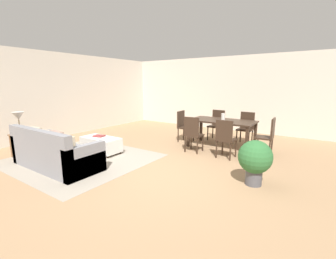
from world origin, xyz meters
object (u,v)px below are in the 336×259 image
couch (55,154)px  dining_table (222,123)px  ottoman_table (101,144)px  vase_centerpiece (223,117)px  book_on_ottoman (99,136)px  dining_chair_head_west (184,124)px  table_lamp (18,117)px  dining_chair_near_left (193,132)px  dining_chair_head_east (268,134)px  potted_plant (255,159)px  side_table (21,139)px  dining_chair_near_right (225,137)px  dining_chair_far_left (217,123)px  dining_chair_far_right (246,126)px

couch → dining_table: size_ratio=1.19×
ottoman_table → vase_centerpiece: bearing=43.2°
couch → vase_centerpiece: 4.18m
book_on_ottoman → dining_table: bearing=41.4°
dining_chair_head_west → table_lamp: bearing=-124.7°
dining_chair_near_left → dining_chair_head_east: same height
couch → potted_plant: 3.96m
side_table → dining_chair_near_right: (4.05, 2.62, 0.08)m
dining_table → dining_chair_head_east: bearing=-0.7°
dining_table → dining_chair_head_west: dining_chair_head_west is taller
couch → potted_plant: bearing=21.9°
dining_table → dining_chair_near_right: (0.43, -0.84, -0.15)m
side_table → dining_chair_head_east: size_ratio=0.61×
dining_chair_far_left → dining_table: bearing=-60.0°
dining_table → dining_chair_far_right: dining_chair_far_right is taller
side_table → dining_table: 5.02m
side_table → vase_centerpiece: (3.65, 3.48, 0.41)m
side_table → book_on_ottoman: size_ratio=2.15×
table_lamp → dining_chair_near_left: (3.20, 2.62, -0.45)m
dining_chair_near_right → potted_plant: bearing=-49.3°
couch → side_table: (-1.33, -0.05, 0.14)m
dining_table → dining_chair_far_left: size_ratio=1.87×
table_lamp → potted_plant: size_ratio=0.66×
dining_chair_head_east → side_table: bearing=-144.4°
side_table → dining_chair_far_right: dining_chair_far_right is taller
table_lamp → dining_chair_head_east: (4.82, 3.45, -0.45)m
dining_chair_near_left → dining_chair_near_right: (0.85, -0.01, 0.00)m
side_table → book_on_ottoman: (1.19, 1.32, -0.03)m
ottoman_table → dining_chair_near_right: dining_chair_near_right is taller
dining_chair_near_left → dining_chair_far_left: same height
dining_chair_far_right → dining_chair_head_east: (0.76, -0.80, 0.00)m
dining_chair_head_east → potted_plant: 1.93m
ottoman_table → dining_chair_far_right: bearing=47.2°
vase_centerpiece → potted_plant: bearing=-55.5°
dining_chair_near_right → table_lamp: bearing=-147.2°
side_table → dining_chair_near_left: 4.14m
dining_chair_far_right → book_on_ottoman: size_ratio=3.54×
potted_plant → couch: bearing=-158.1°
dining_table → dining_chair_near_left: dining_chair_near_left is taller
dining_chair_far_right → dining_table: bearing=-118.9°
couch → dining_chair_near_right: bearing=43.3°
ottoman_table → dining_chair_near_left: dining_chair_near_left is taller
side_table → dining_chair_near_left: (3.20, 2.62, 0.08)m
side_table → dining_chair_head_west: dining_chair_head_west is taller
couch → dining_chair_near_right: dining_chair_near_right is taller
dining_chair_far_right → dining_chair_head_west: size_ratio=1.00×
dining_chair_near_right → ottoman_table: bearing=-154.0°
table_lamp → potted_plant: (4.99, 1.52, -0.50)m
couch → vase_centerpiece: (2.32, 3.43, 0.55)m
book_on_ottoman → side_table: bearing=-132.1°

